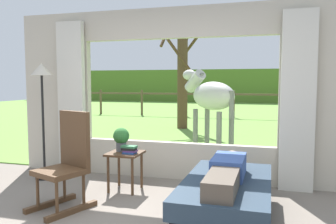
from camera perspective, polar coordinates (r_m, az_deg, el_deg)
back_wall_with_window at (r=5.12m, az=1.43°, el=2.65°), size 5.20×0.12×2.55m
curtain_panel_left at (r=5.66m, az=-15.74°, el=2.19°), size 0.44×0.10×2.40m
curtain_panel_right at (r=4.83m, az=20.77°, el=1.61°), size 0.44×0.10×2.40m
outdoor_pasture_lawn at (r=15.97m, az=11.36°, el=-0.35°), size 36.00×21.68×0.02m
distant_hill_ridge at (r=25.72m, az=13.23°, el=4.24°), size 36.00×2.00×2.40m
recliner_sofa at (r=3.83m, az=9.75°, el=-13.93°), size 0.92×1.71×0.42m
reclining_person at (r=3.70m, az=9.73°, el=-9.73°), size 0.35×1.43×0.22m
rocking_chair at (r=4.17m, az=-16.36°, el=-7.84°), size 0.67×0.80×1.12m
side_table at (r=4.68m, az=-7.14°, el=-7.79°), size 0.44×0.44×0.52m
potted_plant at (r=4.71m, az=-7.78°, el=-4.28°), size 0.22×0.22×0.32m
book_stack at (r=4.56m, az=-6.42°, el=-6.22°), size 0.21×0.15×0.10m
floor_lamp_left at (r=5.45m, az=-20.22°, el=4.09°), size 0.32×0.32×1.74m
horse at (r=7.40m, az=7.11°, el=2.59°), size 1.54×1.51×1.73m
pasture_tree at (r=10.69m, az=2.40°, el=5.86°), size 1.23×1.33×3.53m
pasture_fence_line at (r=14.27m, az=10.86°, el=2.00°), size 16.10×0.10×1.10m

